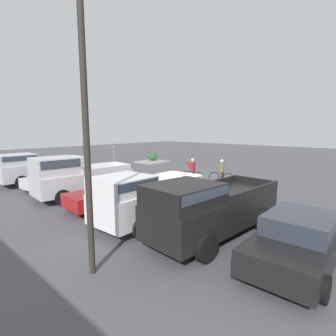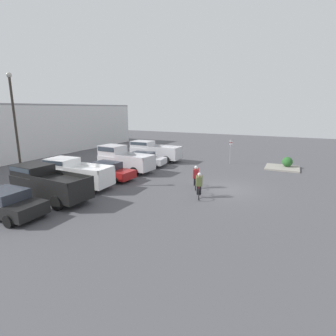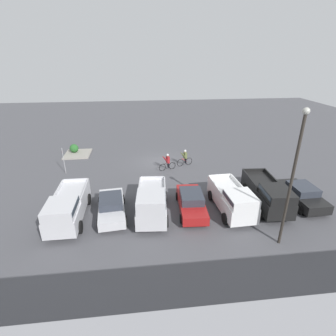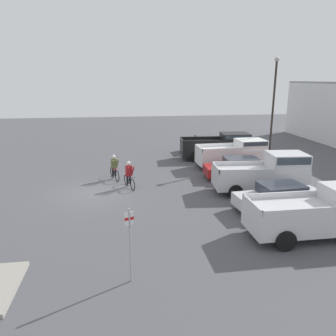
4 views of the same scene
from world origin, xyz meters
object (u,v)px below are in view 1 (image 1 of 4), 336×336
(pickup_truck_1, at_px, (146,197))
(sedan_2, at_px, (62,177))
(sedan_0, at_px, (299,239))
(pickup_truck_2, at_px, (76,176))
(shrub, at_px, (152,156))
(lamppost, at_px, (84,93))
(cyclist_1, at_px, (222,171))
(fire_lane_sign, at_px, (114,152))
(sedan_1, at_px, (116,192))
(pickup_truck_0, at_px, (209,207))
(pickup_truck_3, at_px, (37,167))
(cyclist_0, at_px, (192,170))

(pickup_truck_1, xyz_separation_m, sedan_2, (8.41, -0.59, -0.36))
(sedan_0, bearing_deg, pickup_truck_2, 2.95)
(sedan_0, bearing_deg, shrub, -34.05)
(pickup_truck_1, distance_m, lamppost, 5.28)
(cyclist_1, height_order, fire_lane_sign, fire_lane_sign)
(pickup_truck_1, xyz_separation_m, sedan_1, (2.81, -0.59, -0.38))
(sedan_2, bearing_deg, pickup_truck_2, 169.28)
(pickup_truck_2, xyz_separation_m, lamppost, (-7.36, 3.59, 3.44))
(shrub, bearing_deg, lamppost, 131.81)
(pickup_truck_1, height_order, sedan_1, pickup_truck_1)
(sedan_0, bearing_deg, lamppost, 47.12)
(pickup_truck_0, relative_size, pickup_truck_3, 1.01)
(pickup_truck_0, bearing_deg, pickup_truck_3, 1.00)
(pickup_truck_3, distance_m, cyclist_0, 10.85)
(pickup_truck_0, bearing_deg, lamppost, 74.99)
(sedan_2, xyz_separation_m, cyclist_0, (-4.73, -7.36, 0.10))
(pickup_truck_1, bearing_deg, pickup_truck_2, -0.71)
(pickup_truck_0, height_order, lamppost, lamppost)
(pickup_truck_2, bearing_deg, sedan_1, -169.67)
(sedan_0, relative_size, pickup_truck_3, 0.81)
(pickup_truck_3, bearing_deg, pickup_truck_2, 179.17)
(pickup_truck_2, height_order, cyclist_1, pickup_truck_2)
(lamppost, bearing_deg, pickup_truck_1, -64.04)
(sedan_2, distance_m, pickup_truck_3, 2.86)
(pickup_truck_2, height_order, sedan_2, pickup_truck_2)
(sedan_2, relative_size, shrub, 4.93)
(cyclist_1, relative_size, fire_lane_sign, 0.66)
(sedan_1, distance_m, lamppost, 7.26)
(cyclist_0, relative_size, fire_lane_sign, 0.67)
(pickup_truck_3, xyz_separation_m, cyclist_1, (-9.38, -8.71, -0.28))
(sedan_1, bearing_deg, pickup_truck_0, 178.01)
(cyclist_0, height_order, lamppost, lamppost)
(sedan_0, height_order, pickup_truck_1, pickup_truck_1)
(pickup_truck_2, height_order, shrub, pickup_truck_2)
(pickup_truck_3, distance_m, cyclist_1, 12.81)
(cyclist_1, bearing_deg, sedan_2, 51.46)
(cyclist_0, height_order, fire_lane_sign, fire_lane_sign)
(shrub, bearing_deg, sedan_0, 145.95)
(lamppost, bearing_deg, pickup_truck_0, -105.01)
(cyclist_0, xyz_separation_m, shrub, (9.96, -5.69, -0.19))
(sedan_0, height_order, sedan_2, sedan_0)
(sedan_0, xyz_separation_m, fire_lane_sign, (18.92, -7.54, 0.79))
(cyclist_0, relative_size, lamppost, 0.21)
(cyclist_0, distance_m, lamppost, 13.24)
(pickup_truck_3, distance_m, shrub, 13.72)
(pickup_truck_0, distance_m, cyclist_1, 9.64)
(sedan_0, distance_m, pickup_truck_1, 5.63)
(sedan_1, bearing_deg, lamppost, 137.79)
(lamppost, bearing_deg, sedan_2, -22.10)
(lamppost, relative_size, shrub, 8.43)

